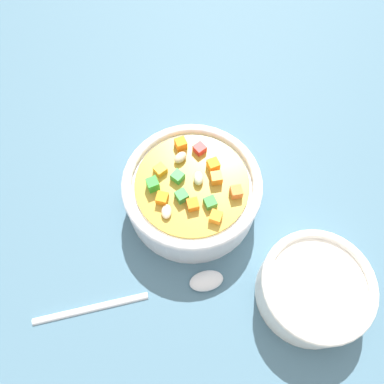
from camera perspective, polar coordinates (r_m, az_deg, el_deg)
name	(u,v)px	position (r cm, az deg, el deg)	size (l,w,h in cm)	color
ground_plane	(192,205)	(47.61, 0.00, -2.03)	(140.00, 140.00, 2.00)	#42667A
soup_bowl_main	(192,191)	(43.91, 0.00, 0.11)	(15.89, 15.89, 6.63)	white
spoon	(155,293)	(43.04, -5.66, -15.00)	(21.10, 5.43, 1.08)	silver
side_bowl_small	(314,289)	(42.72, 17.97, -13.78)	(11.71, 11.71, 5.06)	white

